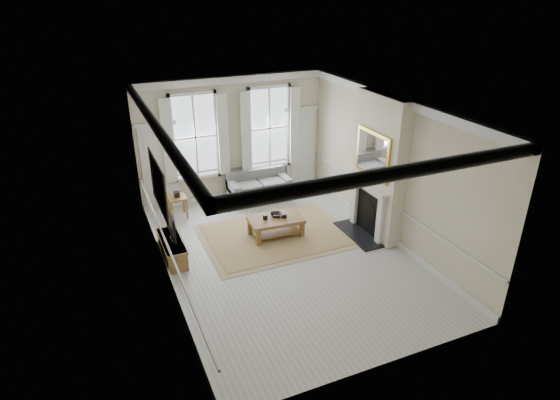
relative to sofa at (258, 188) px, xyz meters
name	(u,v)px	position (x,y,z in m)	size (l,w,h in m)	color
floor	(286,256)	(-0.53, -3.11, -0.35)	(7.20, 7.20, 0.00)	#B7B5AD
ceiling	(287,106)	(-0.53, -3.11, 3.05)	(7.20, 7.20, 0.00)	white
back_wall	(233,139)	(-0.53, 0.49, 1.35)	(5.20, 5.20, 0.00)	beige
left_wall	(161,209)	(-3.13, -3.11, 1.35)	(7.20, 7.20, 0.00)	beige
right_wall	(390,169)	(2.07, -3.11, 1.35)	(7.20, 7.20, 0.00)	beige
window_left	(195,137)	(-1.58, 0.44, 1.55)	(1.26, 0.20, 2.20)	#B2BCC6
window_right	(269,128)	(0.52, 0.44, 1.55)	(1.26, 0.20, 2.20)	#B2BCC6
door_left	(160,169)	(-2.58, 0.45, 0.80)	(0.90, 0.08, 2.30)	silver
door_right	(301,149)	(1.52, 0.45, 0.80)	(0.90, 0.08, 2.30)	silver
painting	(158,185)	(-3.09, -2.81, 1.70)	(0.05, 1.66, 1.06)	#9E681B
chimney_breast	(379,167)	(1.90, -2.91, 1.35)	(0.35, 1.70, 3.38)	beige
hearth	(358,234)	(1.47, -2.91, -0.32)	(0.55, 1.50, 0.05)	black
fireplace	(367,207)	(1.67, -2.91, 0.38)	(0.21, 1.45, 1.33)	silver
mirror	(372,154)	(1.68, -2.91, 1.70)	(0.06, 1.26, 1.06)	gold
sofa	(258,188)	(0.00, 0.00, 0.00)	(1.69, 0.82, 0.82)	slate
side_table	(177,201)	(-2.31, -0.17, 0.10)	(0.47, 0.47, 0.56)	brown
rug	(276,235)	(-0.37, -2.14, -0.34)	(3.50, 2.60, 0.02)	tan
coffee_table	(276,221)	(-0.37, -2.14, 0.05)	(1.32, 0.83, 0.48)	brown
ceramic_pot_a	(265,217)	(-0.62, -2.09, 0.19)	(0.12, 0.12, 0.12)	black
ceramic_pot_b	(284,216)	(-0.17, -2.19, 0.18)	(0.13, 0.13, 0.10)	black
bowl	(276,215)	(-0.32, -2.04, 0.16)	(0.28, 0.28, 0.07)	black
tv_stand	(172,249)	(-2.87, -2.18, -0.12)	(0.42, 1.30, 0.46)	brown
tv	(171,224)	(-2.85, -2.18, 0.51)	(0.08, 0.90, 0.68)	black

